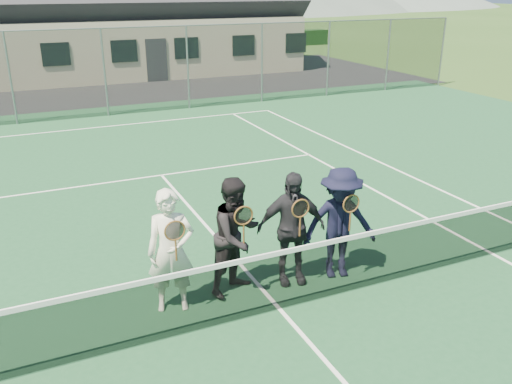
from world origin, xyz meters
TOP-DOWN VIEW (x-y plane):
  - ground at (0.00, 20.00)m, footprint 220.00×220.00m
  - court_surface at (0.00, 0.00)m, footprint 30.00×30.00m
  - hedge_row at (0.00, 32.00)m, footprint 40.00×1.20m
  - court_markings at (0.00, 0.00)m, footprint 11.03×23.83m
  - tennis_net at (0.00, 0.00)m, footprint 11.68×0.08m
  - perimeter_fence at (0.00, 13.50)m, footprint 30.07×0.07m
  - player_a at (-1.36, 0.68)m, footprint 0.75×0.59m
  - player_b at (-0.34, 0.76)m, footprint 1.08×0.99m
  - player_c at (0.51, 0.66)m, footprint 1.13×0.67m
  - player_d at (1.28, 0.52)m, footprint 1.30×0.95m

SIDE VIEW (x-z plane):
  - ground at x=0.00m, z-range 0.00..0.00m
  - court_surface at x=0.00m, z-range 0.00..0.02m
  - court_markings at x=0.00m, z-range 0.02..0.03m
  - tennis_net at x=0.00m, z-range -0.01..1.09m
  - hedge_row at x=0.00m, z-range 0.00..1.10m
  - player_d at x=1.28m, z-range 0.02..1.82m
  - player_b at x=-0.34m, z-range 0.02..1.82m
  - player_c at x=0.51m, z-range 0.02..1.82m
  - player_a at x=-1.36m, z-range 0.02..1.82m
  - perimeter_fence at x=0.00m, z-range 0.01..3.03m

